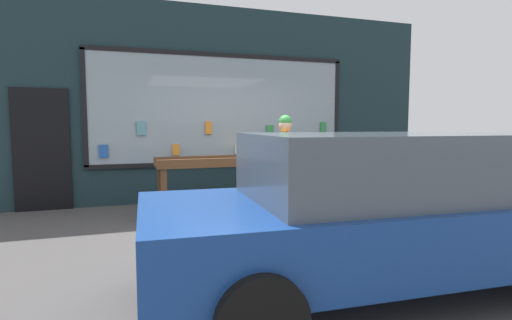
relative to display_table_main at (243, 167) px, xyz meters
name	(u,v)px	position (x,y,z in m)	size (l,w,h in m)	color
ground_plane	(263,227)	(0.00, -1.03, -0.78)	(40.00, 40.00, 0.00)	#474444
shopfront_facade	(221,105)	(-0.03, 1.36, 1.08)	(8.76, 0.29, 3.75)	#192D33
display_table_main	(243,167)	(0.00, 0.00, 0.00)	(2.88, 0.67, 0.96)	brown
person_browsing	(285,158)	(0.55, -0.51, 0.17)	(0.28, 0.65, 1.63)	#4C382D
small_dog	(272,205)	(0.24, -0.75, -0.52)	(0.22, 0.54, 0.38)	white
sandwich_board_sign	(360,176)	(2.29, 0.01, -0.25)	(0.70, 0.72, 1.03)	#193F19
parked_car	(384,208)	(0.29, -3.41, -0.04)	(4.30, 2.01, 1.41)	navy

